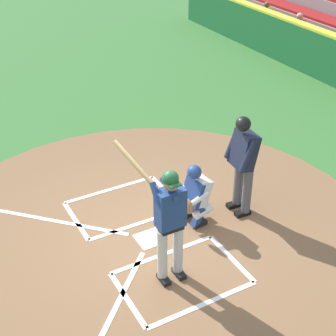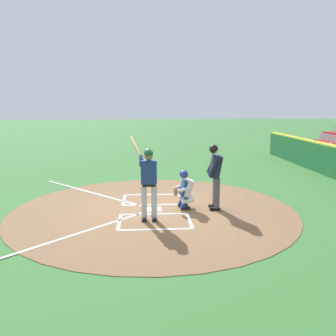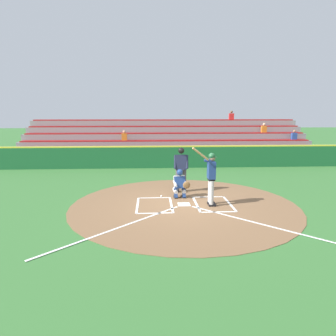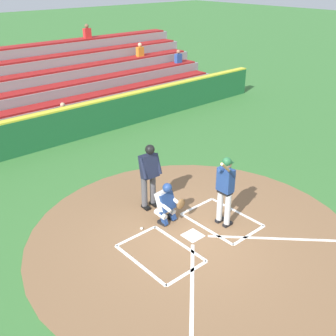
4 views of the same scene
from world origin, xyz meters
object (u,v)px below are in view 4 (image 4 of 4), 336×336
Objects in this scene: plate_umpire at (149,172)px; baseball at (142,228)px; catcher at (167,202)px; batter at (225,187)px.

plate_umpire reaches higher than baseball.
catcher is at bearing 168.01° from baseball.
batter is at bearing 114.41° from plate_umpire.
plate_umpire is 1.51m from baseball.
batter reaches higher than catcher.
baseball is at bearing -11.99° from catcher.
catcher is 0.61× the size of plate_umpire.
baseball is at bearing 39.94° from plate_umpire.
plate_umpire is (-0.12, -0.85, 0.49)m from catcher.
batter is 1.14× the size of plate_umpire.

